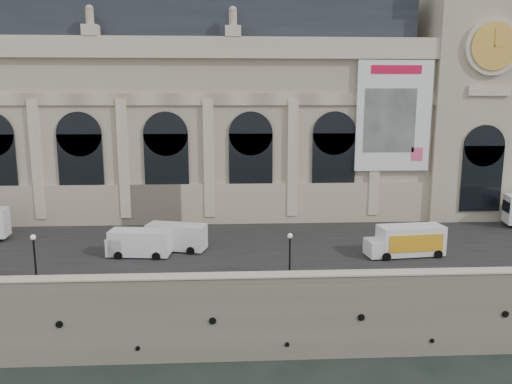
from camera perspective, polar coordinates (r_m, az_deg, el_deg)
ground at (r=42.96m, az=-7.71°, el=-18.78°), size 260.00×260.00×0.00m
quay at (r=74.62m, az=-5.63°, el=-3.45°), size 160.00×70.00×6.00m
street at (r=53.58m, az=-6.67°, el=-5.73°), size 160.00×24.00×0.06m
parapet at (r=40.71m, az=-7.87°, el=-10.21°), size 160.00×1.40×1.21m
museum at (r=68.86m, az=-11.08°, el=9.31°), size 69.00×18.70×29.10m
clock_pavilion at (r=72.09m, az=22.51°, el=11.70°), size 13.00×14.72×36.70m
van_b at (r=49.64m, az=-13.51°, el=-5.69°), size 6.15×2.98×2.64m
van_c at (r=50.93m, az=-9.46°, el=-5.09°), size 6.43×3.78×2.69m
box_truck at (r=50.45m, az=16.80°, el=-5.39°), size 7.69×3.31×3.02m
lamp_left at (r=44.60m, az=-23.94°, el=-7.13°), size 0.44×0.44×4.28m
lamp_right at (r=41.81m, az=3.88°, el=-7.48°), size 0.42×0.42×4.13m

